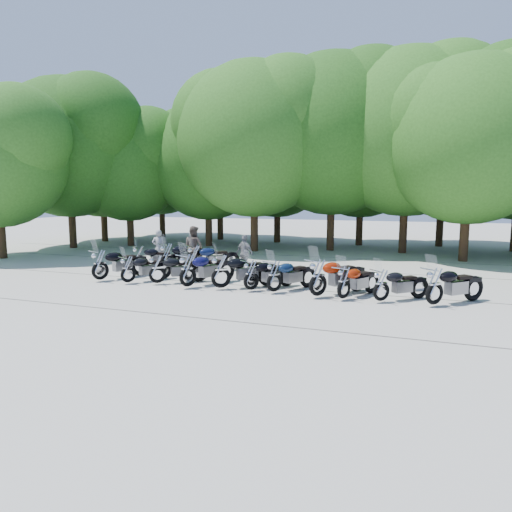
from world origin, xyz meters
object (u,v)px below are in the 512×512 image
(motorcycle_5, at_px, (251,274))
(motorcycle_10, at_px, (435,285))
(motorcycle_6, at_px, (274,275))
(motorcycle_12, at_px, (167,256))
(motorcycle_0, at_px, (100,264))
(motorcycle_3, at_px, (188,269))
(motorcycle_4, at_px, (221,270))
(motorcycle_7, at_px, (318,276))
(motorcycle_2, at_px, (157,268))
(motorcycle_13, at_px, (195,258))
(rider_1, at_px, (194,247))
(motorcycle_1, at_px, (128,268))
(motorcycle_8, at_px, (344,281))
(motorcycle_11, at_px, (140,256))
(motorcycle_9, at_px, (381,284))
(rider_3, at_px, (193,248))
(rider_0, at_px, (159,248))
(rider_2, at_px, (245,253))

(motorcycle_5, height_order, motorcycle_10, motorcycle_10)
(motorcycle_5, relative_size, motorcycle_6, 0.98)
(motorcycle_12, bearing_deg, motorcycle_0, 96.14)
(motorcycle_3, xyz_separation_m, motorcycle_4, (1.19, 0.18, 0.01))
(motorcycle_7, bearing_deg, motorcycle_5, 30.07)
(motorcycle_2, bearing_deg, motorcycle_0, 53.91)
(motorcycle_3, bearing_deg, motorcycle_13, -41.29)
(motorcycle_3, xyz_separation_m, rider_1, (-1.83, 4.03, 0.26))
(motorcycle_3, bearing_deg, motorcycle_1, 26.48)
(motorcycle_8, relative_size, motorcycle_10, 0.92)
(motorcycle_2, bearing_deg, motorcycle_11, 3.39)
(motorcycle_9, distance_m, rider_3, 9.69)
(motorcycle_2, xyz_separation_m, motorcycle_3, (1.37, -0.23, 0.07))
(motorcycle_10, height_order, rider_3, rider_3)
(motorcycle_1, height_order, motorcycle_7, motorcycle_7)
(motorcycle_6, distance_m, motorcycle_12, 6.17)
(motorcycle_1, relative_size, motorcycle_13, 0.87)
(motorcycle_9, bearing_deg, rider_1, 22.12)
(motorcycle_4, bearing_deg, motorcycle_9, -129.50)
(motorcycle_3, xyz_separation_m, motorcycle_9, (6.56, 0.06, -0.10))
(motorcycle_9, xyz_separation_m, motorcycle_10, (1.50, 0.02, 0.07))
(rider_3, bearing_deg, motorcycle_1, 90.07)
(motorcycle_7, height_order, motorcycle_9, motorcycle_7)
(motorcycle_5, xyz_separation_m, motorcycle_10, (5.78, -0.18, 0.05))
(motorcycle_6, bearing_deg, motorcycle_1, 33.93)
(motorcycle_3, relative_size, motorcycle_13, 1.03)
(motorcycle_4, height_order, rider_0, rider_0)
(motorcycle_7, distance_m, motorcycle_9, 1.95)
(motorcycle_2, bearing_deg, rider_2, -69.04)
(motorcycle_1, xyz_separation_m, motorcycle_8, (7.89, 0.02, 0.02))
(motorcycle_6, height_order, motorcycle_8, motorcycle_6)
(motorcycle_0, height_order, motorcycle_5, motorcycle_0)
(motorcycle_3, relative_size, rider_2, 1.52)
(motorcycle_8, distance_m, motorcycle_13, 7.20)
(motorcycle_0, height_order, rider_0, rider_0)
(motorcycle_0, height_order, motorcycle_4, motorcycle_4)
(motorcycle_11, bearing_deg, motorcycle_6, -130.34)
(motorcycle_8, height_order, motorcycle_13, motorcycle_13)
(motorcycle_11, xyz_separation_m, motorcycle_12, (1.35, 0.05, 0.09))
(motorcycle_7, relative_size, motorcycle_13, 1.06)
(motorcycle_6, relative_size, motorcycle_13, 0.93)
(motorcycle_5, bearing_deg, rider_0, 2.94)
(motorcycle_2, bearing_deg, motorcycle_4, -131.69)
(motorcycle_3, xyz_separation_m, rider_0, (-3.58, 3.96, 0.17))
(motorcycle_13, xyz_separation_m, rider_0, (-2.40, 1.11, 0.18))
(motorcycle_4, height_order, motorcycle_6, motorcycle_4)
(motorcycle_12, xyz_separation_m, motorcycle_13, (1.31, -0.00, -0.02))
(motorcycle_13, bearing_deg, motorcycle_4, 172.24)
(motorcycle_4, relative_size, motorcycle_13, 1.03)
(motorcycle_2, relative_size, motorcycle_12, 0.89)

